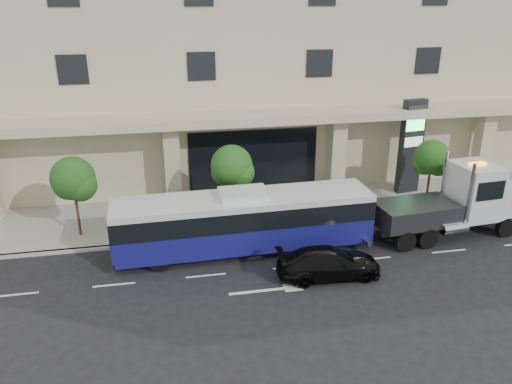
% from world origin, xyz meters
% --- Properties ---
extents(ground, '(120.00, 120.00, 0.00)m').
position_xyz_m(ground, '(0.00, 0.00, 0.00)').
color(ground, black).
rests_on(ground, ground).
extents(sidewalk, '(120.00, 6.00, 0.15)m').
position_xyz_m(sidewalk, '(0.00, 5.00, 0.07)').
color(sidewalk, gray).
rests_on(sidewalk, ground).
extents(curb, '(120.00, 0.30, 0.15)m').
position_xyz_m(curb, '(0.00, 2.00, 0.07)').
color(curb, gray).
rests_on(curb, ground).
extents(convention_center, '(60.00, 17.60, 20.00)m').
position_xyz_m(convention_center, '(-0.00, 15.42, 9.97)').
color(convention_center, '#B6AB89').
rests_on(convention_center, ground).
extents(tree_left, '(2.27, 2.20, 4.22)m').
position_xyz_m(tree_left, '(-9.97, 3.59, 3.11)').
color(tree_left, '#422B19').
rests_on(tree_left, sidewalk).
extents(tree_mid, '(2.28, 2.20, 4.38)m').
position_xyz_m(tree_mid, '(-1.97, 3.59, 3.26)').
color(tree_mid, '#422B19').
rests_on(tree_mid, sidewalk).
extents(tree_right, '(2.10, 2.00, 4.04)m').
position_xyz_m(tree_right, '(9.53, 3.59, 3.04)').
color(tree_right, '#422B19').
rests_on(tree_right, sidewalk).
extents(city_bus, '(12.54, 2.95, 3.16)m').
position_xyz_m(city_bus, '(-1.89, 0.57, 1.61)').
color(city_bus, black).
rests_on(city_bus, ground).
extents(tow_truck, '(9.36, 2.94, 4.24)m').
position_xyz_m(tow_truck, '(9.27, 0.26, 1.75)').
color(tow_truck, '#2D3033').
rests_on(tow_truck, ground).
extents(black_sedan, '(4.70, 2.06, 1.35)m').
position_xyz_m(black_sedan, '(1.40, -2.57, 0.67)').
color(black_sedan, black).
rests_on(black_sedan, ground).
extents(signage_pylon, '(1.52, 0.77, 5.86)m').
position_xyz_m(signage_pylon, '(9.51, 6.11, 3.13)').
color(signage_pylon, black).
rests_on(signage_pylon, sidewalk).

